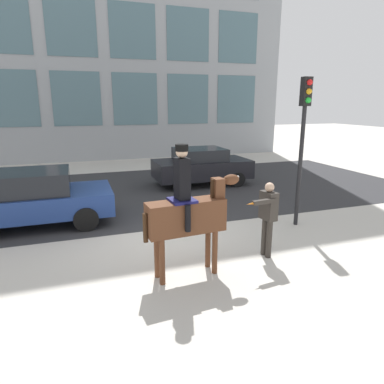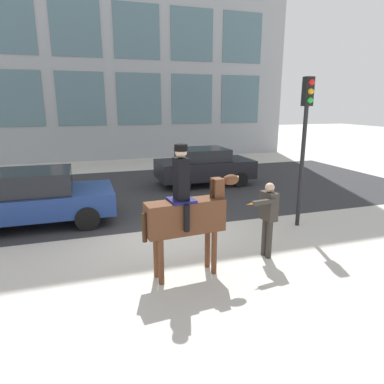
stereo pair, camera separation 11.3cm
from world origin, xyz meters
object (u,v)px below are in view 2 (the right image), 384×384
object	(u,v)px
pedestrian_bystander	(268,214)
street_car_far_lane	(204,166)
traffic_light	(305,129)
street_car_near_lane	(37,197)
mounted_horse_lead	(187,212)

from	to	relation	value
pedestrian_bystander	street_car_far_lane	world-z (taller)	pedestrian_bystander
street_car_far_lane	traffic_light	xyz separation A→B (m)	(0.80, -5.49, 1.87)
street_car_near_lane	traffic_light	bearing A→B (deg)	-18.74
pedestrian_bystander	traffic_light	distance (m)	2.92
street_car_near_lane	pedestrian_bystander	bearing A→B (deg)	-37.63
street_car_near_lane	traffic_light	world-z (taller)	traffic_light
traffic_light	street_car_far_lane	bearing A→B (deg)	98.29
mounted_horse_lead	street_car_near_lane	distance (m)	5.15
street_car_near_lane	street_car_far_lane	world-z (taller)	street_car_near_lane
mounted_horse_lead	street_car_far_lane	bearing A→B (deg)	63.05
traffic_light	mounted_horse_lead	bearing A→B (deg)	-154.83
street_car_far_lane	traffic_light	distance (m)	5.85
pedestrian_bystander	street_car_far_lane	size ratio (longest dim) A/B	0.43
pedestrian_bystander	traffic_light	world-z (taller)	traffic_light
street_car_near_lane	street_car_far_lane	bearing A→B (deg)	27.65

